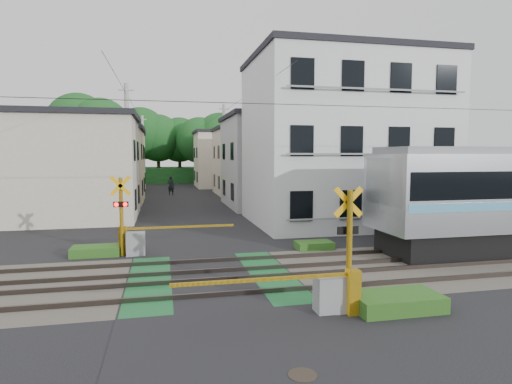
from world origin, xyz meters
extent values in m
plane|color=black|center=(0.00, 0.00, 0.00)|extent=(120.00, 120.00, 0.00)
cube|color=#47423A|center=(0.00, 0.00, 0.00)|extent=(120.00, 6.00, 0.00)
cube|color=black|center=(0.00, 0.00, 0.01)|extent=(5.20, 120.00, 0.00)
cube|color=#145126|center=(-1.90, 0.00, 0.01)|extent=(1.30, 6.00, 0.00)
cube|color=#145126|center=(1.90, 0.00, 0.01)|extent=(1.30, 6.00, 0.00)
cube|color=#3F3833|center=(0.00, -1.90, 0.07)|extent=(120.00, 0.08, 0.14)
cube|color=#3F3833|center=(0.00, -0.50, 0.07)|extent=(120.00, 0.08, 0.14)
cube|color=#3F3833|center=(0.00, 0.50, 0.07)|extent=(120.00, 0.08, 0.14)
cube|color=#3F3833|center=(0.00, 1.90, 0.07)|extent=(120.00, 0.08, 0.14)
cube|color=black|center=(9.52, 1.20, 0.33)|extent=(2.66, 2.44, 0.67)
cube|color=black|center=(6.58, 1.20, 2.88)|extent=(0.10, 2.67, 1.73)
cylinder|color=#F6B20C|center=(3.00, -3.60, 1.50)|extent=(0.14, 0.14, 3.00)
cube|color=#F6B20C|center=(3.00, -3.50, 2.70)|extent=(0.77, 0.05, 0.77)
cube|color=#F6B20C|center=(3.00, -3.50, 2.70)|extent=(0.77, 0.05, 0.77)
cube|color=black|center=(3.00, -3.50, 2.00)|extent=(0.55, 0.05, 0.20)
sphere|color=#FF0C07|center=(2.84, -3.44, 2.00)|extent=(0.16, 0.16, 0.16)
sphere|color=#FF0C07|center=(3.16, -3.44, 2.00)|extent=(0.16, 0.16, 0.16)
cube|color=gray|center=(2.50, -3.60, 0.45)|extent=(0.70, 0.50, 0.90)
cube|color=#F6B20C|center=(3.00, -3.85, 0.55)|extent=(0.30, 0.30, 1.10)
cube|color=#F6B20C|center=(0.75, -3.85, 1.00)|extent=(4.20, 0.08, 0.08)
cylinder|color=#F6B20C|center=(-3.00, 3.60, 1.50)|extent=(0.14, 0.14, 3.00)
cube|color=#F6B20C|center=(-3.00, 3.50, 2.70)|extent=(0.77, 0.05, 0.77)
cube|color=#F6B20C|center=(-3.00, 3.50, 2.70)|extent=(0.77, 0.05, 0.77)
cube|color=black|center=(-3.00, 3.50, 2.00)|extent=(0.55, 0.05, 0.20)
sphere|color=#FF0C07|center=(-3.16, 3.44, 2.00)|extent=(0.16, 0.16, 0.16)
sphere|color=#FF0C07|center=(-2.84, 3.44, 2.00)|extent=(0.16, 0.16, 0.16)
cube|color=gray|center=(-2.50, 3.60, 0.45)|extent=(0.70, 0.50, 0.90)
cube|color=#F6B20C|center=(-3.00, 3.85, 0.55)|extent=(0.30, 0.30, 1.10)
cube|color=#F6B20C|center=(-0.75, 3.85, 1.00)|extent=(4.20, 0.08, 0.08)
cube|color=silver|center=(8.50, 9.50, 4.50)|extent=(10.00, 8.00, 9.00)
cube|color=black|center=(8.50, 9.50, 9.15)|extent=(10.20, 8.16, 0.30)
cube|color=black|center=(4.80, 5.47, 1.50)|extent=(1.10, 0.06, 1.40)
cube|color=black|center=(7.25, 5.47, 1.50)|extent=(1.10, 0.06, 1.40)
cube|color=black|center=(9.70, 5.47, 1.50)|extent=(1.10, 0.06, 1.40)
cube|color=black|center=(12.15, 5.47, 1.50)|extent=(1.10, 0.06, 1.40)
cube|color=gray|center=(8.50, 5.25, 0.90)|extent=(9.00, 0.06, 0.08)
cube|color=black|center=(4.80, 5.47, 4.50)|extent=(1.10, 0.06, 1.40)
cube|color=black|center=(7.25, 5.47, 4.50)|extent=(1.10, 0.06, 1.40)
cube|color=black|center=(9.70, 5.47, 4.50)|extent=(1.10, 0.06, 1.40)
cube|color=black|center=(12.15, 5.47, 4.50)|extent=(1.10, 0.06, 1.40)
cube|color=gray|center=(8.50, 5.25, 3.90)|extent=(9.00, 0.06, 0.08)
cube|color=black|center=(4.80, 5.47, 7.50)|extent=(1.10, 0.06, 1.40)
cube|color=black|center=(7.25, 5.47, 7.50)|extent=(1.10, 0.06, 1.40)
cube|color=black|center=(9.70, 5.47, 7.50)|extent=(1.10, 0.06, 1.40)
cube|color=black|center=(12.15, 5.47, 7.50)|extent=(1.10, 0.06, 1.40)
cube|color=gray|center=(8.50, 5.25, 6.90)|extent=(9.00, 0.06, 0.08)
cube|color=beige|center=(-6.50, 14.00, 3.00)|extent=(7.00, 7.00, 6.00)
cube|color=black|center=(-6.50, 14.00, 6.15)|extent=(7.35, 7.35, 0.30)
cube|color=black|center=(-2.97, 12.25, 1.30)|extent=(0.06, 1.00, 1.20)
cube|color=black|center=(-2.97, 15.75, 1.30)|extent=(0.06, 1.00, 1.20)
cube|color=black|center=(-2.97, 12.25, 4.10)|extent=(0.06, 1.00, 1.20)
cube|color=black|center=(-2.97, 15.75, 4.10)|extent=(0.06, 1.00, 1.20)
cube|color=#A6A8AB|center=(6.80, 18.00, 3.25)|extent=(7.00, 8.00, 6.50)
cube|color=black|center=(6.80, 18.00, 6.65)|extent=(7.35, 8.40, 0.30)
cube|color=black|center=(3.27, 16.00, 1.30)|extent=(0.06, 1.00, 1.20)
cube|color=black|center=(3.27, 20.00, 1.30)|extent=(0.06, 1.00, 1.20)
cube|color=black|center=(3.27, 16.00, 4.10)|extent=(0.06, 1.00, 1.20)
cube|color=black|center=(3.27, 20.00, 4.10)|extent=(0.06, 1.00, 1.20)
cube|color=#C6B88C|center=(-7.00, 23.00, 2.90)|extent=(8.00, 7.00, 5.80)
cube|color=black|center=(-7.00, 23.00, 5.95)|extent=(8.40, 7.35, 0.30)
cube|color=black|center=(-2.97, 21.25, 1.30)|extent=(0.06, 1.00, 1.20)
cube|color=black|center=(-2.97, 24.75, 1.30)|extent=(0.06, 1.00, 1.20)
cube|color=black|center=(-2.97, 21.25, 4.10)|extent=(0.06, 1.00, 1.20)
cube|color=black|center=(-2.97, 24.75, 4.10)|extent=(0.06, 1.00, 1.20)
cube|color=beige|center=(7.20, 28.00, 3.10)|extent=(7.00, 7.00, 6.20)
cube|color=black|center=(7.20, 28.00, 6.35)|extent=(7.35, 7.35, 0.30)
cube|color=black|center=(3.67, 26.25, 1.30)|extent=(0.06, 1.00, 1.20)
cube|color=black|center=(3.67, 29.75, 1.30)|extent=(0.06, 1.00, 1.20)
cube|color=black|center=(3.67, 26.25, 4.10)|extent=(0.06, 1.00, 1.20)
cube|color=black|center=(3.67, 29.75, 4.10)|extent=(0.06, 1.00, 1.20)
cube|color=#C6B88C|center=(-6.80, 33.00, 3.00)|extent=(7.00, 8.00, 6.00)
cube|color=black|center=(-6.80, 33.00, 6.15)|extent=(7.35, 8.40, 0.30)
cube|color=black|center=(-3.27, 31.00, 1.30)|extent=(0.06, 1.00, 1.20)
cube|color=black|center=(-3.27, 35.00, 1.30)|extent=(0.06, 1.00, 1.20)
cube|color=black|center=(-3.27, 31.00, 4.10)|extent=(0.06, 1.00, 1.20)
cube|color=black|center=(-3.27, 35.00, 4.10)|extent=(0.06, 1.00, 1.20)
cube|color=beige|center=(6.50, 38.00, 3.20)|extent=(8.00, 7.00, 6.40)
cube|color=black|center=(6.50, 38.00, 6.55)|extent=(8.40, 7.35, 0.30)
cube|color=black|center=(2.47, 36.25, 1.30)|extent=(0.06, 1.00, 1.20)
cube|color=black|center=(2.47, 39.75, 1.30)|extent=(0.06, 1.00, 1.20)
cube|color=black|center=(2.47, 36.25, 4.10)|extent=(0.06, 1.00, 1.20)
cube|color=black|center=(2.47, 39.75, 4.10)|extent=(0.06, 1.00, 1.20)
cube|color=#1A4F1D|center=(0.00, 50.00, 1.00)|extent=(40.00, 10.00, 2.00)
cylinder|color=#332114|center=(-14.34, 50.61, 2.56)|extent=(0.50, 0.50, 5.11)
sphere|color=#1A4F1D|center=(-14.34, 50.61, 6.65)|extent=(7.16, 7.16, 7.16)
cylinder|color=#332114|center=(-12.07, 47.21, 2.98)|extent=(0.50, 0.50, 5.96)
sphere|color=#1A4F1D|center=(-12.07, 47.21, 7.75)|extent=(8.35, 8.35, 8.35)
cylinder|color=#332114|center=(-9.07, 45.25, 2.78)|extent=(0.50, 0.50, 5.56)
sphere|color=#1A4F1D|center=(-9.07, 45.25, 7.23)|extent=(7.79, 7.79, 7.79)
cylinder|color=#332114|center=(-6.83, 49.48, 2.25)|extent=(0.50, 0.50, 4.50)
sphere|color=#1A4F1D|center=(-6.83, 49.48, 5.86)|extent=(6.31, 6.31, 6.31)
cylinder|color=#332114|center=(-4.26, 49.12, 2.62)|extent=(0.50, 0.50, 5.23)
sphere|color=#1A4F1D|center=(-4.26, 49.12, 6.80)|extent=(7.33, 7.33, 7.33)
cylinder|color=#332114|center=(-1.92, 49.36, 2.39)|extent=(0.50, 0.50, 4.78)
sphere|color=#1A4F1D|center=(-1.92, 49.36, 6.22)|extent=(6.70, 6.70, 6.70)
cylinder|color=#332114|center=(1.10, 50.35, 2.32)|extent=(0.50, 0.50, 4.63)
sphere|color=#1A4F1D|center=(1.10, 50.35, 6.02)|extent=(6.49, 6.49, 6.49)
cylinder|color=#332114|center=(3.63, 45.77, 2.24)|extent=(0.50, 0.50, 4.48)
sphere|color=#1A4F1D|center=(3.63, 45.77, 5.83)|extent=(6.27, 6.27, 6.27)
cylinder|color=#332114|center=(6.37, 45.23, 2.39)|extent=(0.50, 0.50, 4.79)
sphere|color=#1A4F1D|center=(6.37, 45.23, 6.22)|extent=(6.70, 6.70, 6.70)
cylinder|color=#332114|center=(8.92, 45.76, 2.31)|extent=(0.50, 0.50, 4.62)
sphere|color=#1A4F1D|center=(8.92, 45.76, 6.01)|extent=(6.47, 6.47, 6.47)
cylinder|color=#332114|center=(11.21, 48.22, 2.45)|extent=(0.50, 0.50, 4.90)
sphere|color=#1A4F1D|center=(11.21, 48.22, 6.38)|extent=(6.87, 6.87, 6.87)
cylinder|color=#332114|center=(13.82, 50.07, 2.00)|extent=(0.50, 0.50, 4.01)
sphere|color=#1A4F1D|center=(13.82, 50.07, 5.21)|extent=(5.61, 5.61, 5.61)
cube|color=black|center=(6.00, 1.20, 5.60)|extent=(60.00, 0.02, 0.02)
cylinder|color=#A5A5A0|center=(-3.40, 13.00, 4.00)|extent=(0.26, 0.26, 8.00)
cube|color=#A5A5A0|center=(-3.40, 13.00, 7.60)|extent=(0.90, 0.08, 0.08)
cylinder|color=#A5A5A0|center=(3.60, 22.00, 4.00)|extent=(0.26, 0.26, 8.00)
cube|color=#A5A5A0|center=(3.60, 22.00, 7.60)|extent=(0.90, 0.08, 0.08)
cylinder|color=#A5A5A0|center=(-3.40, 34.00, 4.00)|extent=(0.26, 0.26, 8.00)
cube|color=#A5A5A0|center=(-3.40, 34.00, 7.60)|extent=(0.90, 0.08, 0.08)
cube|color=black|center=(-3.40, 23.50, 7.40)|extent=(0.02, 42.00, 0.02)
cube|color=black|center=(3.60, 23.50, 7.40)|extent=(0.02, 42.00, 0.02)
imported|color=black|center=(-0.65, 28.64, 0.92)|extent=(0.78, 0.65, 1.83)
cylinder|color=#2D261E|center=(0.88, -6.37, 0.01)|extent=(0.52, 0.52, 0.02)
cube|color=#2D5E1E|center=(4.20, -3.80, 0.20)|extent=(2.20, 1.20, 0.40)
cube|color=#2D5E1E|center=(-4.00, 3.90, 0.18)|extent=(1.80, 1.00, 0.36)
cube|color=#2D5E1E|center=(4.60, 3.20, 0.15)|extent=(1.50, 0.90, 0.30)
camera|label=1|loc=(-1.46, -13.20, 3.86)|focal=30.00mm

